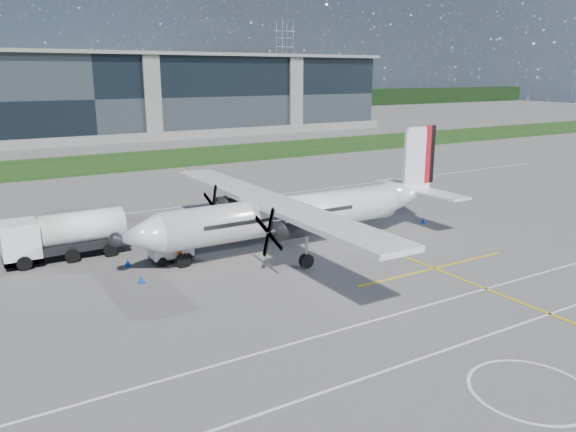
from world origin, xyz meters
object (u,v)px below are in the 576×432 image
(turboprop_aircraft, at_px, (298,192))
(safety_cone_tail, at_px, (423,220))
(pylon_east, at_px, (285,64))
(safety_cone_stbdwing, at_px, (203,209))
(safety_cone_nose_port, at_px, (141,279))
(fuel_tanker_truck, at_px, (56,237))
(safety_cone_nose_stbd, at_px, (128,262))
(baggage_tug, at_px, (171,248))
(ground_crew_person, at_px, (180,250))

(turboprop_aircraft, height_order, safety_cone_tail, turboprop_aircraft)
(pylon_east, distance_m, turboprop_aircraft, 171.74)
(safety_cone_stbdwing, distance_m, safety_cone_tail, 18.93)
(turboprop_aircraft, relative_size, safety_cone_nose_port, 52.60)
(turboprop_aircraft, xyz_separation_m, safety_cone_tail, (12.17, 0.14, -3.70))
(pylon_east, bearing_deg, safety_cone_tail, -116.86)
(pylon_east, xyz_separation_m, safety_cone_stbdwing, (-88.60, -134.70, -14.75))
(fuel_tanker_truck, relative_size, safety_cone_stbdwing, 16.15)
(pylon_east, xyz_separation_m, safety_cone_nose_port, (-98.42, -149.05, -14.75))
(safety_cone_stbdwing, bearing_deg, safety_cone_nose_stbd, -131.48)
(safety_cone_nose_port, relative_size, safety_cone_nose_stbd, 1.00)
(fuel_tanker_truck, height_order, safety_cone_nose_port, fuel_tanker_truck)
(pylon_east, relative_size, baggage_tug, 10.63)
(safety_cone_nose_port, bearing_deg, turboprop_aircraft, 6.62)
(baggage_tug, bearing_deg, turboprop_aircraft, -10.79)
(safety_cone_nose_stbd, bearing_deg, turboprop_aircraft, -10.43)
(safety_cone_stbdwing, distance_m, safety_cone_nose_port, 17.39)
(turboprop_aircraft, bearing_deg, safety_cone_tail, 0.67)
(safety_cone_nose_stbd, bearing_deg, safety_cone_tail, -4.74)
(pylon_east, distance_m, fuel_tanker_truck, 175.27)
(pylon_east, distance_m, safety_cone_tail, 166.07)
(fuel_tanker_truck, height_order, baggage_tug, fuel_tanker_truck)
(fuel_tanker_truck, xyz_separation_m, safety_cone_nose_stbd, (3.57, -3.62, -1.26))
(baggage_tug, height_order, safety_cone_nose_port, baggage_tug)
(pylon_east, xyz_separation_m, ground_crew_person, (-95.22, -146.81, -14.10))
(turboprop_aircraft, bearing_deg, safety_cone_nose_port, -173.38)
(pylon_east, height_order, safety_cone_tail, pylon_east)
(ground_crew_person, bearing_deg, safety_cone_stbdwing, -32.31)
(baggage_tug, height_order, ground_crew_person, ground_crew_person)
(safety_cone_nose_stbd, bearing_deg, safety_cone_stbdwing, 48.52)
(turboprop_aircraft, bearing_deg, baggage_tug, 169.21)
(safety_cone_tail, height_order, safety_cone_nose_port, same)
(ground_crew_person, distance_m, safety_cone_tail, 20.51)
(safety_cone_tail, bearing_deg, safety_cone_nose_port, -176.43)
(safety_cone_stbdwing, xyz_separation_m, safety_cone_nose_port, (-9.82, -14.36, 0.00))
(safety_cone_nose_port, bearing_deg, safety_cone_stbdwing, 55.63)
(pylon_east, xyz_separation_m, fuel_tanker_truck, (-101.83, -142.01, -13.49))
(safety_cone_nose_port, bearing_deg, safety_cone_nose_stbd, 87.38)
(safety_cone_tail, bearing_deg, pylon_east, 63.14)
(ground_crew_person, relative_size, safety_cone_stbdwing, 3.60)
(turboprop_aircraft, height_order, safety_cone_stbdwing, turboprop_aircraft)
(safety_cone_nose_port, xyz_separation_m, safety_cone_nose_stbd, (0.16, 3.43, 0.00))
(ground_crew_person, bearing_deg, baggage_tug, 20.17)
(fuel_tanker_truck, distance_m, safety_cone_stbdwing, 15.17)
(baggage_tug, relative_size, safety_cone_tail, 5.65)
(ground_crew_person, relative_size, safety_cone_nose_stbd, 3.60)
(turboprop_aircraft, xyz_separation_m, safety_cone_stbdwing, (-1.71, 13.02, -3.70))
(safety_cone_tail, bearing_deg, turboprop_aircraft, -179.33)
(turboprop_aircraft, height_order, safety_cone_nose_stbd, turboprop_aircraft)
(fuel_tanker_truck, xyz_separation_m, baggage_tug, (6.28, -4.06, -0.67))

